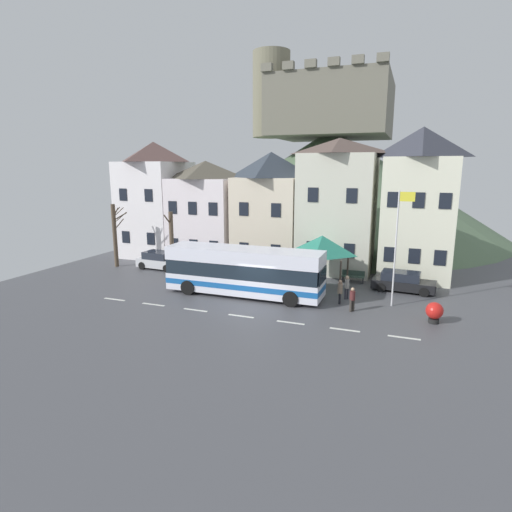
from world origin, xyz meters
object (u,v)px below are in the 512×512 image
Objects in this scene: parked_car_00 at (160,260)px; parked_car_01 at (403,282)px; public_bench at (353,276)px; bare_tree_00 at (172,246)px; pedestrian_03 at (340,290)px; bare_tree_01 at (115,234)px; townhouse_04 at (418,204)px; pedestrian_01 at (347,286)px; bus_shelter at (322,245)px; pedestrian_00 at (318,281)px; harbour_buoy at (434,311)px; flagpole at (397,241)px; townhouse_03 at (337,206)px; hilltop_castle at (330,178)px; townhouse_01 at (207,211)px; townhouse_02 at (271,210)px; pedestrian_02 at (352,299)px; townhouse_00 at (156,200)px; transit_bus at (244,272)px.

parked_car_00 is 19.66m from parked_car_01.
bare_tree_00 reaches higher than public_bench.
pedestrian_03 is 20.39m from bare_tree_01.
townhouse_04 reaches higher than pedestrian_01.
bus_shelter reaches higher than pedestrian_00.
harbour_buoy is 18.51m from bare_tree_00.
flagpole is at bearing -8.27° from pedestrian_01.
townhouse_03 is at bearing 21.63° from parked_car_00.
townhouse_04 is 21.41m from parked_car_00.
pedestrian_00 is 1.04× the size of pedestrian_01.
townhouse_03 is 13.64m from bare_tree_00.
hilltop_castle is 27.05m from parked_car_00.
parked_car_00 is at bearing 165.74° from pedestrian_03.
hilltop_castle is 27.97m from pedestrian_00.
bare_tree_00 reaches higher than bus_shelter.
hilltop_castle is at bearing 99.90° from bus_shelter.
townhouse_01 is 16.69m from pedestrian_03.
townhouse_02 is 9.74m from bare_tree_00.
hilltop_castle is at bearing 105.54° from public_bench.
pedestrian_02 is at bearing -76.27° from hilltop_castle.
townhouse_00 is 1.01× the size of townhouse_03.
townhouse_01 is (5.74, -0.53, -0.90)m from townhouse_00.
townhouse_04 is 1.07× the size of transit_bus.
townhouse_01 is at bearing 68.02° from parked_car_00.
bare_tree_00 is (-18.23, 2.46, 2.06)m from harbour_buoy.
transit_bus is at bearing -21.54° from parked_car_00.
townhouse_03 is 9.00m from pedestrian_01.
harbour_buoy is (11.80, -30.06, -6.45)m from hilltop_castle.
townhouse_01 is 0.21× the size of hilltop_castle.
townhouse_01 is 18.11m from townhouse_04.
townhouse_00 is 17.70m from townhouse_03.
townhouse_00 is 20.57m from public_bench.
parked_car_01 is at bearing -13.92° from townhouse_01.
bare_tree_00 is 0.98× the size of bare_tree_01.
pedestrian_02 is 13.98m from bare_tree_00.
harbour_buoy is at bearing -34.17° from bus_shelter.
townhouse_00 is 24.16m from parked_car_01.
bus_shelter reaches higher than pedestrian_02.
bare_tree_01 is at bearing 167.39° from pedestrian_02.
bare_tree_01 is at bearing -156.25° from townhouse_02.
parked_car_00 is 19.81m from flagpole.
townhouse_02 reaches higher than transit_bus.
townhouse_00 is 2.05× the size of bare_tree_00.
transit_bus is 6.62m from bare_tree_00.
pedestrian_02 is (-2.71, -5.55, 0.13)m from parked_car_01.
harbour_buoy is (5.40, -7.06, 0.20)m from public_bench.
hilltop_castle reaches higher than public_bench.
bare_tree_01 reaches higher than pedestrian_01.
townhouse_02 is at bearing 156.18° from public_bench.
parked_car_00 is 0.55× the size of flagpole.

